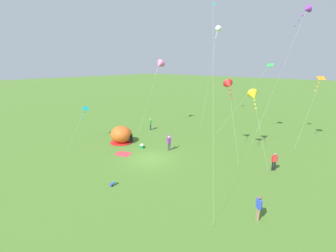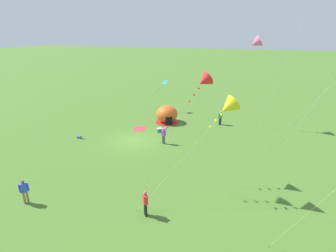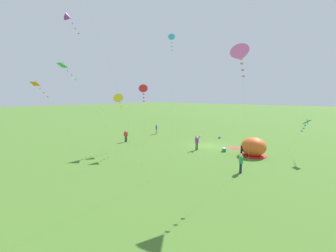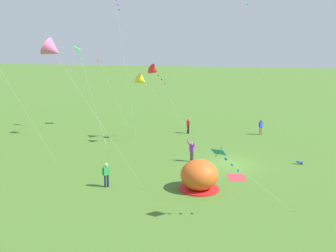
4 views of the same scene
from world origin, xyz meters
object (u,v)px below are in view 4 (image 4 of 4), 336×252
person_watching_sky (188,125)px  person_with_toddler (261,126)px  toddler_crawling (299,162)px  kite_teal (223,156)px  kite_pink (53,50)px  kite_green (79,52)px  cooler_box (204,171)px  person_strolling (106,174)px  kite_yellow (142,80)px  person_flying_kite (192,150)px  popup_tent (199,175)px  kite_orange (100,63)px  kite_red (155,70)px

person_watching_sky → person_with_toddler: bearing=-80.1°
toddler_crawling → person_with_toddler: person_with_toddler is taller
kite_teal → kite_pink: 13.09m
kite_pink → kite_green: bearing=21.3°
cooler_box → person_strolling: bearing=127.2°
cooler_box → person_with_toddler: (14.91, -3.79, 0.74)m
person_with_toddler → kite_yellow: kite_yellow is taller
kite_green → person_with_toddler: bearing=-71.2°
person_with_toddler → kite_green: 21.12m
person_flying_kite → person_watching_sky: bearing=13.7°
popup_tent → person_flying_kite: (6.33, 1.81, 0.00)m
toddler_crawling → kite_orange: bearing=65.7°
kite_yellow → person_flying_kite: bearing=-134.8°
person_flying_kite → person_strolling: 8.80m
kite_yellow → kite_orange: kite_orange is taller
person_strolling → kite_teal: (-3.33, -8.47, 2.83)m
toddler_crawling → kite_red: 15.58m
person_with_toddler → kite_red: size_ratio=0.21×
cooler_box → kite_orange: bearing=46.0°
person_strolling → toddler_crawling: bearing=-55.8°
kite_pink → kite_orange: kite_pink is taller
kite_yellow → kite_red: bearing=-135.7°
toddler_crawling → kite_pink: 21.37m
kite_red → person_with_toddler: bearing=-53.3°
kite_orange → person_watching_sky: bearing=-95.5°
popup_tent → kite_pink: kite_pink is taller
toddler_crawling → person_strolling: size_ratio=0.32×
person_watching_sky → kite_pink: kite_pink is taller
kite_teal → person_flying_kite: bearing=19.8°
person_flying_kite → kite_yellow: (6.59, 6.64, 5.21)m
toddler_crawling → person_with_toddler: size_ratio=0.32×
toddler_crawling → person_strolling: (-9.09, 13.39, 0.79)m
popup_tent → kite_green: (12.03, 14.96, 8.04)m
person_with_toddler → kite_orange: bearing=91.0°
person_with_toddler → kite_yellow: bearing=114.3°
cooler_box → kite_red: size_ratio=0.08×
person_with_toddler → kite_pink: bearing=147.6°
toddler_crawling → kite_pink: size_ratio=0.05×
kite_yellow → kite_orange: bearing=53.7°
toddler_crawling → person_flying_kite: size_ratio=0.29×
kite_red → kite_orange: bearing=51.4°
kite_teal → kite_red: (15.42, 8.57, 3.58)m
popup_tent → person_strolling: size_ratio=1.63×
person_flying_kite → kite_teal: (-10.87, -3.92, 2.79)m
popup_tent → kite_red: 14.17m
person_flying_kite → kite_green: size_ratio=0.19×
kite_red → kite_yellow: bearing=44.3°
kite_pink → kite_orange: 21.02m
kite_pink → toddler_crawling: bearing=-58.8°
kite_yellow → toddler_crawling: bearing=-108.0°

